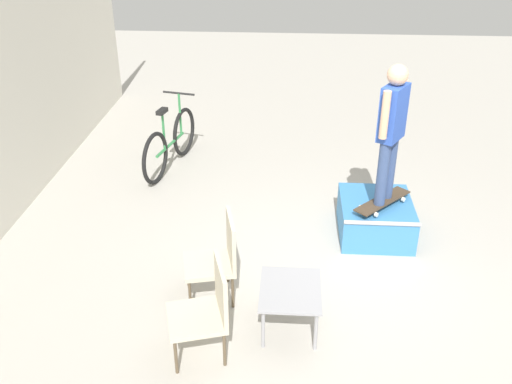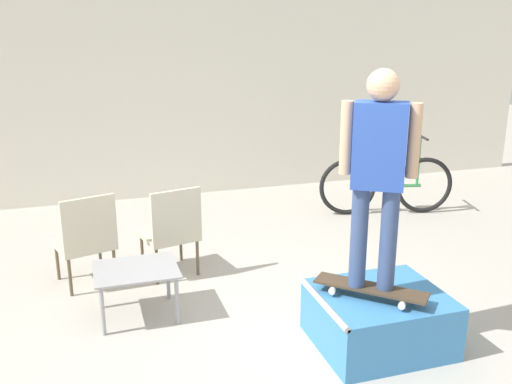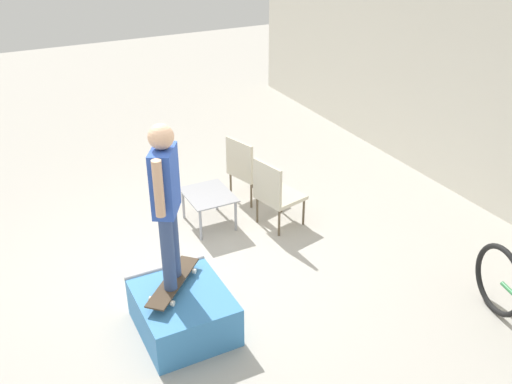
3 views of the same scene
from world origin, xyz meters
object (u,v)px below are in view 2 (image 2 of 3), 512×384
object	(u,v)px
bicycle	(386,185)
coffee_table	(136,275)
patio_chair_right	(172,228)
patio_chair_left	(86,237)
skateboard_on_ramp	(370,288)
skate_ramp_box	(379,319)
person_skater	(378,165)

from	to	relation	value
bicycle	coffee_table	bearing A→B (deg)	-138.82
patio_chair_right	bicycle	world-z (taller)	bicycle
coffee_table	bicycle	distance (m)	4.02
patio_chair_right	bicycle	xyz separation A→B (m)	(3.11, 1.13, -0.11)
patio_chair_right	patio_chair_left	bearing A→B (deg)	-12.99
patio_chair_left	patio_chair_right	world-z (taller)	same
skateboard_on_ramp	patio_chair_left	xyz separation A→B (m)	(-2.09, 1.85, -0.02)
skate_ramp_box	coffee_table	bearing A→B (deg)	149.91
skate_ramp_box	coffee_table	distance (m)	2.10
patio_chair_left	skateboard_on_ramp	bearing A→B (deg)	122.20
skate_ramp_box	patio_chair_left	bearing A→B (deg)	140.60
coffee_table	patio_chair_left	world-z (taller)	patio_chair_left
person_skater	coffee_table	size ratio (longest dim) A/B	2.31
coffee_table	person_skater	bearing A→B (deg)	-32.82
coffee_table	bicycle	xyz separation A→B (m)	(3.55, 1.89, 0.01)
skate_ramp_box	person_skater	size ratio (longest dim) A/B	0.62
patio_chair_left	patio_chair_right	size ratio (longest dim) A/B	1.00
coffee_table	skateboard_on_ramp	bearing A→B (deg)	-32.82
coffee_table	patio_chair_left	xyz separation A→B (m)	(-0.39, 0.76, 0.12)
skate_ramp_box	bicycle	world-z (taller)	bicycle
patio_chair_left	patio_chair_right	bearing A→B (deg)	163.72
skate_ramp_box	person_skater	xyz separation A→B (m)	(-0.12, -0.04, 1.30)
skate_ramp_box	patio_chair_left	distance (m)	2.87
bicycle	patio_chair_left	bearing A→B (deg)	-150.87
skateboard_on_ramp	person_skater	size ratio (longest dim) A/B	0.46
patio_chair_left	person_skater	bearing A→B (deg)	122.20
coffee_table	patio_chair_right	bearing A→B (deg)	59.74
skate_ramp_box	patio_chair_left	size ratio (longest dim) A/B	1.08
skate_ramp_box	patio_chair_right	world-z (taller)	patio_chair_right
person_skater	coffee_table	distance (m)	2.31
skateboard_on_ramp	coffee_table	size ratio (longest dim) A/B	1.07
skateboard_on_ramp	skate_ramp_box	bearing A→B (deg)	64.40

